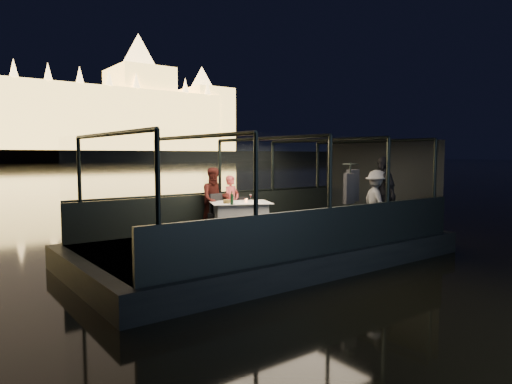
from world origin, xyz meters
TOP-DOWN VIEW (x-y plane):
  - boat_hull at (0.00, 0.00)m, footprint 8.60×4.40m
  - boat_deck at (0.00, 0.00)m, footprint 8.00×4.00m
  - gunwale_port at (0.00, 2.00)m, footprint 8.00×0.08m
  - gunwale_starboard at (0.00, -2.00)m, footprint 8.00×0.08m
  - cabin_glass_port at (0.00, 2.00)m, footprint 8.00×0.02m
  - cabin_glass_starboard at (0.00, -2.00)m, footprint 8.00×0.02m
  - cabin_roof_glass at (0.00, 0.00)m, footprint 8.00×4.00m
  - end_wall_fore at (-4.00, 0.00)m, footprint 0.02×4.00m
  - end_wall_aft at (4.00, 0.00)m, footprint 0.02×4.00m
  - canopy_ribs at (0.00, 0.00)m, footprint 8.00×4.00m
  - dining_table_central at (-0.06, 0.97)m, footprint 1.75×1.54m
  - chair_port_left at (-0.36, 1.42)m, footprint 0.54×0.54m
  - chair_port_right at (0.41, 1.42)m, footprint 0.49×0.49m
  - coat_stand at (1.43, -1.25)m, footprint 0.53×0.44m
  - person_woman_coral at (0.16, 1.69)m, footprint 0.56×0.44m
  - person_man_maroon at (-0.35, 1.69)m, footprint 0.89×0.76m
  - passenger_stripe at (2.44, -1.21)m, footprint 0.95×1.16m
  - passenger_dark at (2.56, -1.30)m, footprint 0.93×1.21m
  - wine_bottle at (-0.53, 0.64)m, footprint 0.09×0.09m
  - bread_basket at (-0.44, 0.95)m, footprint 0.26×0.26m
  - amber_candle at (0.00, 0.81)m, footprint 0.07×0.07m
  - plate_near at (0.39, 0.68)m, footprint 0.25×0.25m
  - plate_far at (-0.35, 0.86)m, footprint 0.26×0.26m
  - wine_glass_white at (-0.49, 0.63)m, footprint 0.09×0.09m
  - wine_glass_red at (0.28, 1.01)m, footprint 0.08×0.08m

SIDE VIEW (x-z plane):
  - boat_hull at x=0.00m, z-range -0.50..0.50m
  - boat_deck at x=0.00m, z-range 0.46..0.50m
  - dining_table_central at x=-0.06m, z-range 0.50..1.27m
  - gunwale_port at x=0.00m, z-range 0.50..1.40m
  - gunwale_starboard at x=0.00m, z-range 0.50..1.40m
  - chair_port_left at x=-0.36m, z-range 0.48..1.42m
  - chair_port_right at x=0.41m, z-range 0.54..1.36m
  - person_woman_coral at x=0.16m, z-range 0.55..1.95m
  - person_man_maroon at x=-0.35m, z-range 0.45..2.05m
  - plate_near at x=0.39m, z-range 1.27..1.28m
  - plate_far at x=-0.35m, z-range 1.27..1.28m
  - bread_basket at x=-0.44m, z-range 1.26..1.35m
  - amber_candle at x=0.00m, z-range 1.26..1.35m
  - passenger_stripe at x=2.44m, z-range 0.56..2.14m
  - passenger_dark at x=2.56m, z-range 0.40..2.30m
  - wine_glass_white at x=-0.49m, z-range 1.26..1.46m
  - wine_glass_red at x=0.28m, z-range 1.27..1.45m
  - coat_stand at x=1.43m, z-range 0.52..2.28m
  - wine_bottle at x=-0.53m, z-range 1.26..1.57m
  - end_wall_fore at x=-4.00m, z-range 0.50..2.80m
  - end_wall_aft at x=4.00m, z-range 0.50..2.80m
  - canopy_ribs at x=0.00m, z-range 0.50..2.80m
  - cabin_glass_port at x=0.00m, z-range 1.40..2.80m
  - cabin_glass_starboard at x=0.00m, z-range 1.40..2.80m
  - cabin_roof_glass at x=0.00m, z-range 2.79..2.81m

